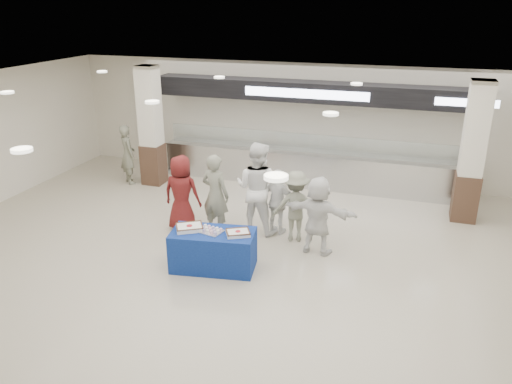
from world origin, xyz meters
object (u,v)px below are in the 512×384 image
(cupcake_tray, at_px, (210,230))
(chef_tall, at_px, (257,188))
(sheet_cake_right, at_px, (238,233))
(soldier_bg, at_px, (128,154))
(civilian_white, at_px, (318,215))
(sheet_cake_left, at_px, (189,227))
(civilian_maroon, at_px, (182,193))
(soldier_b, at_px, (296,206))
(display_table, at_px, (213,250))
(soldier_a, at_px, (215,195))
(chef_short, at_px, (278,202))

(cupcake_tray, xyz_separation_m, chef_tall, (0.33, 1.81, 0.22))
(sheet_cake_right, relative_size, cupcake_tray, 1.04)
(soldier_bg, bearing_deg, civilian_white, -162.91)
(sheet_cake_left, height_order, civilian_maroon, civilian_maroon)
(cupcake_tray, relative_size, civilian_white, 0.31)
(sheet_cake_left, xyz_separation_m, cupcake_tray, (0.41, 0.04, -0.01))
(civilian_maroon, height_order, civilian_white, civilian_maroon)
(soldier_b, relative_size, civilian_white, 0.95)
(display_table, relative_size, civilian_maroon, 0.92)
(cupcake_tray, relative_size, civilian_maroon, 0.30)
(display_table, relative_size, soldier_bg, 0.95)
(soldier_a, distance_m, chef_tall, 0.90)
(chef_tall, bearing_deg, soldier_b, 176.33)
(cupcake_tray, distance_m, civilian_maroon, 1.88)
(cupcake_tray, height_order, civilian_white, civilian_white)
(chef_tall, distance_m, chef_short, 0.54)
(civilian_maroon, bearing_deg, civilian_white, 174.91)
(chef_tall, distance_m, civilian_white, 1.57)
(soldier_bg, bearing_deg, civilian_maroon, -179.71)
(display_table, bearing_deg, civilian_maroon, 124.25)
(soldier_a, bearing_deg, cupcake_tray, 121.31)
(civilian_maroon, distance_m, soldier_a, 0.78)
(soldier_a, height_order, chef_tall, chef_tall)
(cupcake_tray, height_order, soldier_a, soldier_a)
(display_table, height_order, chef_tall, chef_tall)
(cupcake_tray, height_order, chef_tall, chef_tall)
(chef_short, bearing_deg, civilian_white, 160.36)
(cupcake_tray, bearing_deg, soldier_b, 53.45)
(cupcake_tray, distance_m, soldier_b, 2.05)
(sheet_cake_left, xyz_separation_m, civilian_white, (2.18, 1.27, 0.00))
(soldier_a, bearing_deg, chef_tall, -141.70)
(display_table, distance_m, sheet_cake_right, 0.64)
(display_table, distance_m, soldier_bg, 5.49)
(soldier_a, distance_m, chef_short, 1.34)
(soldier_a, bearing_deg, civilian_maroon, 14.78)
(display_table, xyz_separation_m, cupcake_tray, (-0.05, 0.00, 0.41))
(soldier_a, bearing_deg, soldier_b, -159.93)
(display_table, height_order, sheet_cake_right, sheet_cake_right)
(chef_short, bearing_deg, cupcake_tray, 78.78)
(chef_tall, xyz_separation_m, chef_short, (0.46, 0.02, -0.28))
(sheet_cake_left, xyz_separation_m, soldier_b, (1.63, 1.68, -0.04))
(soldier_b, bearing_deg, civilian_white, 128.29)
(sheet_cake_right, bearing_deg, soldier_a, 125.98)
(soldier_b, relative_size, soldier_bg, 0.93)
(display_table, height_order, cupcake_tray, cupcake_tray)
(sheet_cake_left, relative_size, chef_tall, 0.30)
(cupcake_tray, bearing_deg, sheet_cake_left, -174.67)
(sheet_cake_right, distance_m, soldier_bg, 5.82)
(chef_tall, relative_size, chef_short, 1.38)
(chef_tall, distance_m, soldier_bg, 4.71)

